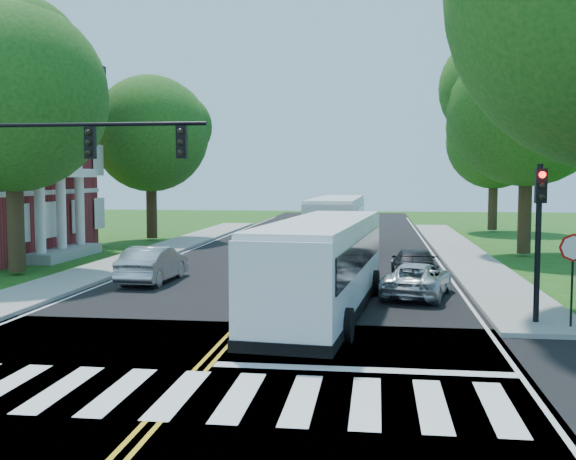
% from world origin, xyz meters
% --- Properties ---
extents(ground, '(140.00, 140.00, 0.00)m').
position_xyz_m(ground, '(0.00, 0.00, 0.00)').
color(ground, '#224812').
rests_on(ground, ground).
extents(road, '(14.00, 96.00, 0.01)m').
position_xyz_m(road, '(0.00, 18.00, 0.01)').
color(road, black).
rests_on(road, ground).
extents(cross_road, '(60.00, 12.00, 0.01)m').
position_xyz_m(cross_road, '(0.00, 0.00, 0.01)').
color(cross_road, black).
rests_on(cross_road, ground).
extents(center_line, '(0.36, 70.00, 0.01)m').
position_xyz_m(center_line, '(0.00, 22.00, 0.01)').
color(center_line, gold).
rests_on(center_line, road).
extents(edge_line_w, '(0.12, 70.00, 0.01)m').
position_xyz_m(edge_line_w, '(-6.80, 22.00, 0.01)').
color(edge_line_w, silver).
rests_on(edge_line_w, road).
extents(edge_line_e, '(0.12, 70.00, 0.01)m').
position_xyz_m(edge_line_e, '(6.80, 22.00, 0.01)').
color(edge_line_e, silver).
rests_on(edge_line_e, road).
extents(crosswalk, '(12.60, 3.00, 0.01)m').
position_xyz_m(crosswalk, '(0.00, -0.50, 0.02)').
color(crosswalk, silver).
rests_on(crosswalk, road).
extents(stop_bar, '(6.60, 0.40, 0.01)m').
position_xyz_m(stop_bar, '(3.50, 1.60, 0.02)').
color(stop_bar, silver).
rests_on(stop_bar, road).
extents(sidewalk_nw, '(2.60, 40.00, 0.15)m').
position_xyz_m(sidewalk_nw, '(-8.30, 25.00, 0.07)').
color(sidewalk_nw, gray).
rests_on(sidewalk_nw, ground).
extents(sidewalk_ne, '(2.60, 40.00, 0.15)m').
position_xyz_m(sidewalk_ne, '(8.30, 25.00, 0.07)').
color(sidewalk_ne, gray).
rests_on(sidewalk_ne, ground).
extents(tree_west_near, '(8.00, 8.00, 11.40)m').
position_xyz_m(tree_west_near, '(-11.50, 14.00, 7.53)').
color(tree_west_near, '#362415').
rests_on(tree_west_near, ground).
extents(tree_west_far, '(7.60, 7.60, 10.67)m').
position_xyz_m(tree_west_far, '(-11.00, 30.00, 7.00)').
color(tree_west_far, '#362415').
rests_on(tree_west_far, ground).
extents(tree_east_mid, '(8.40, 8.40, 11.93)m').
position_xyz_m(tree_east_mid, '(11.50, 24.00, 7.86)').
color(tree_east_mid, '#362415').
rests_on(tree_east_mid, ground).
extents(tree_east_far, '(7.20, 7.20, 10.34)m').
position_xyz_m(tree_east_far, '(12.50, 40.00, 6.86)').
color(tree_east_far, '#362415').
rests_on(tree_east_far, ground).
extents(signal_nw, '(7.15, 0.46, 5.66)m').
position_xyz_m(signal_nw, '(-5.86, 6.43, 4.38)').
color(signal_nw, black).
rests_on(signal_nw, ground).
extents(signal_ne, '(0.30, 0.46, 4.40)m').
position_xyz_m(signal_ne, '(8.20, 6.44, 2.96)').
color(signal_ne, black).
rests_on(signal_ne, ground).
extents(stop_sign, '(0.76, 0.08, 2.53)m').
position_xyz_m(stop_sign, '(9.00, 5.98, 2.03)').
color(stop_sign, black).
rests_on(stop_sign, ground).
extents(bus_lead, '(3.48, 11.35, 2.89)m').
position_xyz_m(bus_lead, '(2.15, 7.43, 1.54)').
color(bus_lead, white).
rests_on(bus_lead, road).
extents(bus_follow, '(3.06, 11.73, 3.02)m').
position_xyz_m(bus_follow, '(1.52, 25.29, 1.60)').
color(bus_follow, white).
rests_on(bus_follow, road).
extents(hatchback, '(1.65, 4.43, 1.45)m').
position_xyz_m(hatchback, '(-5.03, 12.78, 0.74)').
color(hatchback, '#ADAFB5').
rests_on(hatchback, road).
extents(suv, '(2.86, 4.61, 1.19)m').
position_xyz_m(suv, '(5.19, 10.88, 0.61)').
color(suv, silver).
rests_on(suv, road).
extents(dark_sedan, '(1.83, 4.38, 1.26)m').
position_xyz_m(dark_sedan, '(5.29, 14.90, 0.64)').
color(dark_sedan, black).
rests_on(dark_sedan, road).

